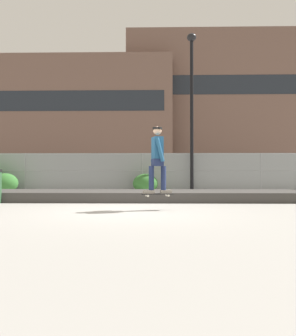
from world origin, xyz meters
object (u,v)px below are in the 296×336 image
at_px(shrub_center, 5,183).
at_px(shrub_right, 145,183).
at_px(street_lamp, 192,95).
at_px(parked_car_near, 52,174).
at_px(skateboard, 157,194).
at_px(skater, 157,156).

relative_size(shrub_center, shrub_right, 1.03).
relative_size(street_lamp, parked_car_near, 1.63).
bearing_deg(street_lamp, parked_car_near, 157.59).
xyz_separation_m(skateboard, shrub_center, (-6.84, 6.81, 0.05)).
relative_size(skater, parked_car_near, 0.37).
relative_size(skateboard, street_lamp, 0.11).
distance_m(skater, shrub_right, 6.97).
relative_size(skater, shrub_center, 1.43).
height_order(skateboard, street_lamp, street_lamp).
relative_size(skateboard, skater, 0.50).
relative_size(skater, street_lamp, 0.22).
bearing_deg(street_lamp, shrub_right, -169.30).
relative_size(skateboard, shrub_right, 0.73).
height_order(skater, shrub_right, skater).
xyz_separation_m(street_lamp, parked_car_near, (-7.42, 3.06, -3.71)).
bearing_deg(skater, skateboard, -143.13).
height_order(skater, shrub_center, skater).
xyz_separation_m(skateboard, street_lamp, (1.65, 7.29, 4.15)).
bearing_deg(skateboard, shrub_center, 135.13).
height_order(skateboard, parked_car_near, parked_car_near).
xyz_separation_m(skateboard, skater, (0.00, 0.00, 0.95)).
bearing_deg(parked_car_near, skateboard, -60.87).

